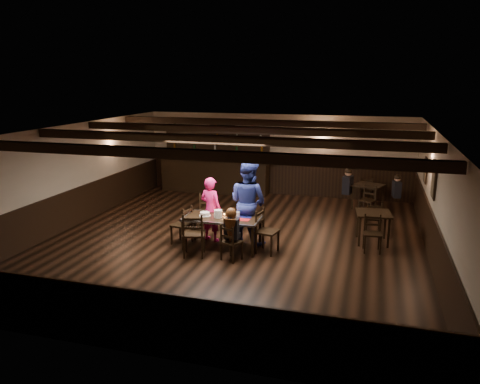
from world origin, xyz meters
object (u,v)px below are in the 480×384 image
(chair_near_right, at_px, (229,240))
(woman_pink, at_px, (211,209))
(man_blue, at_px, (248,202))
(chair_near_left, at_px, (193,232))
(dining_table, at_px, (222,220))
(cake, at_px, (205,214))
(bar_counter, at_px, (215,171))

(chair_near_right, relative_size, woman_pink, 0.52)
(chair_near_right, height_order, man_blue, man_blue)
(chair_near_left, bearing_deg, woman_pink, 90.00)
(dining_table, height_order, cake, cake)
(dining_table, distance_m, woman_pink, 0.63)
(chair_near_left, bearing_deg, bar_counter, 104.56)
(woman_pink, height_order, bar_counter, bar_counter)
(dining_table, xyz_separation_m, man_blue, (0.47, 0.54, 0.32))
(dining_table, height_order, chair_near_right, chair_near_right)
(man_blue, xyz_separation_m, bar_counter, (-2.46, 4.73, -0.28))
(chair_near_right, distance_m, woman_pink, 1.45)
(chair_near_left, bearing_deg, man_blue, 54.15)
(dining_table, distance_m, man_blue, 0.79)
(man_blue, bearing_deg, dining_table, 72.81)
(dining_table, distance_m, chair_near_left, 0.83)
(cake, relative_size, bar_counter, 0.07)
(dining_table, xyz_separation_m, woman_pink, (-0.43, 0.45, 0.10))
(chair_near_left, distance_m, bar_counter, 6.18)
(man_blue, bearing_deg, chair_near_right, 110.20)
(dining_table, bearing_deg, man_blue, 49.11)
(chair_near_right, xyz_separation_m, man_blue, (0.08, 1.24, 0.52))
(woman_pink, distance_m, bar_counter, 5.07)
(chair_near_left, bearing_deg, dining_table, 58.52)
(dining_table, relative_size, woman_pink, 1.12)
(chair_near_right, bearing_deg, dining_table, 119.38)
(dining_table, bearing_deg, woman_pink, 134.02)
(dining_table, height_order, bar_counter, bar_counter)
(chair_near_right, distance_m, man_blue, 1.35)
(chair_near_left, height_order, chair_near_right, chair_near_left)
(chair_near_left, xyz_separation_m, cake, (0.01, 0.71, 0.20))
(woman_pink, bearing_deg, chair_near_left, 107.21)
(man_blue, bearing_deg, chair_near_left, 77.86)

